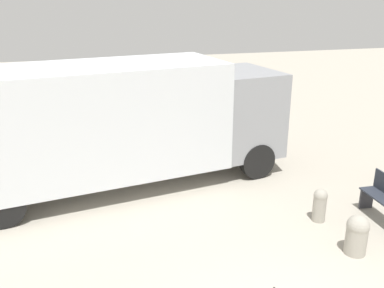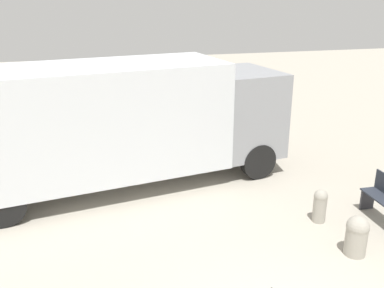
# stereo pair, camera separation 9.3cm
# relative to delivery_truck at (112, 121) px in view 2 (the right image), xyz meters

# --- Properties ---
(delivery_truck) EXTENTS (9.23, 3.68, 3.19)m
(delivery_truck) POSITION_rel_delivery_truck_xyz_m (0.00, 0.00, 0.00)
(delivery_truck) COLOR silver
(delivery_truck) RESTS_ON ground
(bollard_near_bench) EXTENTS (0.43, 0.43, 0.82)m
(bollard_near_bench) POSITION_rel_delivery_truck_xyz_m (4.19, -4.33, -1.35)
(bollard_near_bench) COLOR #9E998C
(bollard_near_bench) RESTS_ON ground
(bollard_far_bench) EXTENTS (0.30, 0.30, 0.76)m
(bollard_far_bench) POSITION_rel_delivery_truck_xyz_m (4.18, -3.02, -1.37)
(bollard_far_bench) COLOR #9E998C
(bollard_far_bench) RESTS_ON ground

